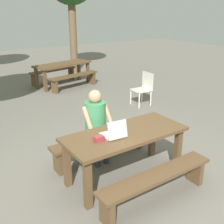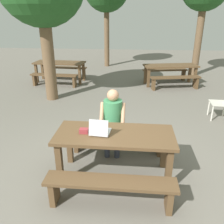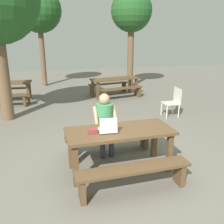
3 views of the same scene
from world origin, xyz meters
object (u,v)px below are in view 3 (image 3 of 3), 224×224
at_px(plastic_chair, 173,101).
at_px(tree_rear, 131,13).
at_px(laptop, 108,128).
at_px(tree_right, 39,11).
at_px(picnic_table_rear, 115,81).
at_px(picnic_table_mid, 3,86).
at_px(small_pouch, 93,131).
at_px(person_seated, 105,120).
at_px(picnic_table_front, 120,136).

relative_size(plastic_chair, tree_rear, 0.20).
xyz_separation_m(laptop, tree_right, (-0.90, 8.80, 2.69)).
xyz_separation_m(picnic_table_rear, tree_right, (-2.71, 3.23, 2.89)).
bearing_deg(tree_right, picnic_table_mid, -114.71).
height_order(laptop, small_pouch, laptop).
relative_size(person_seated, picnic_table_rear, 0.61).
bearing_deg(plastic_chair, tree_right, -147.09).
height_order(person_seated, tree_right, tree_right).
relative_size(picnic_table_mid, picnic_table_rear, 0.96).
bearing_deg(picnic_table_rear, picnic_table_mid, 167.88).
height_order(laptop, tree_rear, tree_rear).
xyz_separation_m(laptop, tree_rear, (3.10, 7.25, 2.56)).
height_order(laptop, tree_right, tree_right).
height_order(laptop, picnic_table_mid, laptop).
distance_m(picnic_table_front, tree_right, 9.29).
height_order(plastic_chair, tree_right, tree_right).
xyz_separation_m(small_pouch, tree_right, (-0.65, 8.80, 2.71)).
bearing_deg(picnic_table_front, small_pouch, -176.80).
height_order(tree_right, tree_rear, tree_right).
distance_m(picnic_table_mid, tree_right, 4.52).
xyz_separation_m(small_pouch, plastic_chair, (2.97, 2.52, -0.34)).
bearing_deg(tree_right, small_pouch, -85.80).
xyz_separation_m(picnic_table_front, picnic_table_mid, (-2.58, 5.60, 0.00)).
height_order(plastic_chair, picnic_table_mid, plastic_chair).
height_order(small_pouch, plastic_chair, plastic_chair).
height_order(picnic_table_rear, tree_right, tree_right).
xyz_separation_m(person_seated, picnic_table_mid, (-2.49, 4.94, -0.08)).
distance_m(picnic_table_rear, tree_right, 5.11).
relative_size(picnic_table_rear, tree_right, 0.44).
relative_size(tree_right, tree_rear, 1.05).
distance_m(person_seated, plastic_chair, 3.18).
xyz_separation_m(laptop, plastic_chair, (2.72, 2.53, -0.36)).
distance_m(person_seated, tree_rear, 7.67).
bearing_deg(small_pouch, person_seated, 61.02).
relative_size(person_seated, picnic_table_mid, 0.64).
xyz_separation_m(person_seated, picnic_table_rear, (1.69, 4.88, -0.11)).
relative_size(small_pouch, tree_rear, 0.03).
height_order(picnic_table_front, laptop, laptop).
xyz_separation_m(plastic_chair, picnic_table_rear, (-0.90, 3.04, 0.16)).
bearing_deg(tree_right, tree_rear, -21.18).
height_order(picnic_table_rear, tree_rear, tree_rear).
bearing_deg(person_seated, tree_right, 97.22).
height_order(person_seated, picnic_table_rear, person_seated).
distance_m(plastic_chair, picnic_table_mid, 5.95).
bearing_deg(small_pouch, picnic_table_rear, 69.63).
bearing_deg(picnic_table_rear, person_seated, -120.43).
relative_size(small_pouch, person_seated, 0.11).
relative_size(picnic_table_rear, tree_rear, 0.46).
bearing_deg(picnic_table_mid, person_seated, -59.80).
bearing_deg(small_pouch, tree_right, 94.20).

